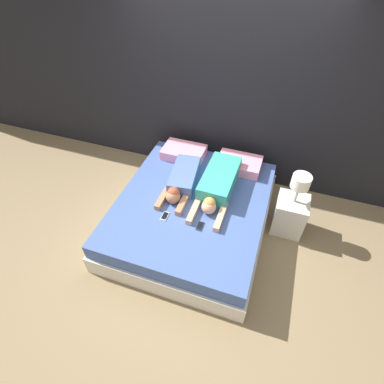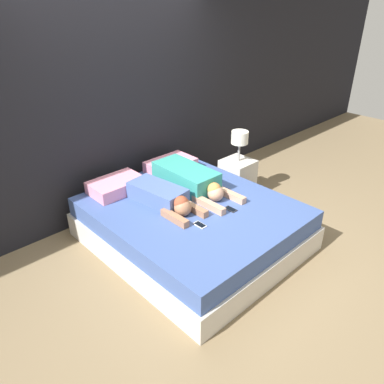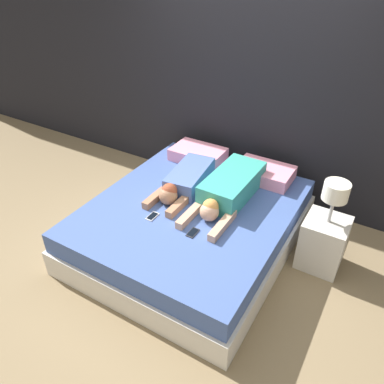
{
  "view_description": "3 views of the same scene",
  "coord_description": "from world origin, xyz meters",
  "px_view_note": "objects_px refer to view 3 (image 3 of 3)",
  "views": [
    {
      "loc": [
        0.82,
        -2.38,
        3.09
      ],
      "look_at": [
        0.0,
        0.0,
        0.61
      ],
      "focal_mm": 28.0,
      "sensor_mm": 36.0,
      "label": 1
    },
    {
      "loc": [
        -2.33,
        -2.45,
        2.44
      ],
      "look_at": [
        0.0,
        0.0,
        0.61
      ],
      "focal_mm": 35.0,
      "sensor_mm": 36.0,
      "label": 2
    },
    {
      "loc": [
        1.47,
        -2.46,
        2.54
      ],
      "look_at": [
        0.0,
        0.0,
        0.61
      ],
      "focal_mm": 35.0,
      "sensor_mm": 36.0,
      "label": 3
    }
  ],
  "objects_px": {
    "cell_phone_right": "(193,233)",
    "cell_phone_left": "(152,216)",
    "pillow_head_right": "(264,173)",
    "person_left": "(185,181)",
    "person_right": "(229,189)",
    "pillow_head_left": "(198,154)",
    "nightstand": "(324,238)",
    "bed": "(192,225)"
  },
  "relations": [
    {
      "from": "pillow_head_left",
      "to": "person_right",
      "type": "distance_m",
      "value": 0.82
    },
    {
      "from": "person_left",
      "to": "nightstand",
      "type": "distance_m",
      "value": 1.41
    },
    {
      "from": "person_left",
      "to": "person_right",
      "type": "height_order",
      "value": "person_right"
    },
    {
      "from": "bed",
      "to": "pillow_head_left",
      "type": "bearing_deg",
      "value": 116.38
    },
    {
      "from": "cell_phone_right",
      "to": "bed",
      "type": "bearing_deg",
      "value": 121.79
    },
    {
      "from": "pillow_head_left",
      "to": "cell_phone_left",
      "type": "relative_size",
      "value": 4.45
    },
    {
      "from": "pillow_head_right",
      "to": "person_right",
      "type": "xyz_separation_m",
      "value": [
        -0.15,
        -0.52,
        0.04
      ]
    },
    {
      "from": "person_right",
      "to": "nightstand",
      "type": "bearing_deg",
      "value": 4.92
    },
    {
      "from": "pillow_head_right",
      "to": "person_left",
      "type": "relative_size",
      "value": 0.63
    },
    {
      "from": "pillow_head_left",
      "to": "cell_phone_right",
      "type": "height_order",
      "value": "pillow_head_left"
    },
    {
      "from": "cell_phone_left",
      "to": "person_left",
      "type": "bearing_deg",
      "value": 89.24
    },
    {
      "from": "bed",
      "to": "cell_phone_left",
      "type": "bearing_deg",
      "value": -122.61
    },
    {
      "from": "cell_phone_right",
      "to": "nightstand",
      "type": "height_order",
      "value": "nightstand"
    },
    {
      "from": "bed",
      "to": "nightstand",
      "type": "height_order",
      "value": "nightstand"
    },
    {
      "from": "person_left",
      "to": "bed",
      "type": "bearing_deg",
      "value": -44.5
    },
    {
      "from": "bed",
      "to": "pillow_head_left",
      "type": "height_order",
      "value": "pillow_head_left"
    },
    {
      "from": "person_left",
      "to": "cell_phone_right",
      "type": "xyz_separation_m",
      "value": [
        0.42,
        -0.55,
        -0.08
      ]
    },
    {
      "from": "pillow_head_right",
      "to": "person_left",
      "type": "bearing_deg",
      "value": -135.54
    },
    {
      "from": "pillow_head_right",
      "to": "cell_phone_right",
      "type": "bearing_deg",
      "value": -99.0
    },
    {
      "from": "cell_phone_left",
      "to": "cell_phone_right",
      "type": "height_order",
      "value": "same"
    },
    {
      "from": "person_right",
      "to": "nightstand",
      "type": "distance_m",
      "value": 0.97
    },
    {
      "from": "bed",
      "to": "pillow_head_right",
      "type": "height_order",
      "value": "pillow_head_right"
    },
    {
      "from": "pillow_head_right",
      "to": "person_right",
      "type": "bearing_deg",
      "value": -106.58
    },
    {
      "from": "pillow_head_right",
      "to": "person_left",
      "type": "height_order",
      "value": "person_left"
    },
    {
      "from": "pillow_head_right",
      "to": "pillow_head_left",
      "type": "bearing_deg",
      "value": 180.0
    },
    {
      "from": "pillow_head_left",
      "to": "person_right",
      "type": "height_order",
      "value": "person_right"
    },
    {
      "from": "person_right",
      "to": "cell_phone_left",
      "type": "distance_m",
      "value": 0.78
    },
    {
      "from": "bed",
      "to": "nightstand",
      "type": "distance_m",
      "value": 1.23
    },
    {
      "from": "person_right",
      "to": "cell_phone_right",
      "type": "relative_size",
      "value": 8.59
    },
    {
      "from": "pillow_head_left",
      "to": "bed",
      "type": "bearing_deg",
      "value": -63.62
    },
    {
      "from": "nightstand",
      "to": "pillow_head_left",
      "type": "bearing_deg",
      "value": 164.46
    },
    {
      "from": "pillow_head_right",
      "to": "cell_phone_left",
      "type": "xyz_separation_m",
      "value": [
        -0.61,
        -1.14,
        -0.06
      ]
    },
    {
      "from": "bed",
      "to": "pillow_head_right",
      "type": "xyz_separation_m",
      "value": [
        0.4,
        0.8,
        0.3
      ]
    },
    {
      "from": "person_left",
      "to": "nightstand",
      "type": "bearing_deg",
      "value": 6.5
    },
    {
      "from": "cell_phone_right",
      "to": "cell_phone_left",
      "type": "bearing_deg",
      "value": 178.78
    },
    {
      "from": "pillow_head_left",
      "to": "pillow_head_right",
      "type": "relative_size",
      "value": 1.0
    },
    {
      "from": "cell_phone_right",
      "to": "pillow_head_left",
      "type": "bearing_deg",
      "value": 118.08
    },
    {
      "from": "cell_phone_left",
      "to": "nightstand",
      "type": "relative_size",
      "value": 0.15
    },
    {
      "from": "bed",
      "to": "person_right",
      "type": "relative_size",
      "value": 1.88
    },
    {
      "from": "bed",
      "to": "nightstand",
      "type": "xyz_separation_m",
      "value": [
        1.17,
        0.36,
        0.08
      ]
    },
    {
      "from": "person_left",
      "to": "cell_phone_right",
      "type": "distance_m",
      "value": 0.7
    },
    {
      "from": "cell_phone_left",
      "to": "pillow_head_left",
      "type": "bearing_deg",
      "value": 99.02
    }
  ]
}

